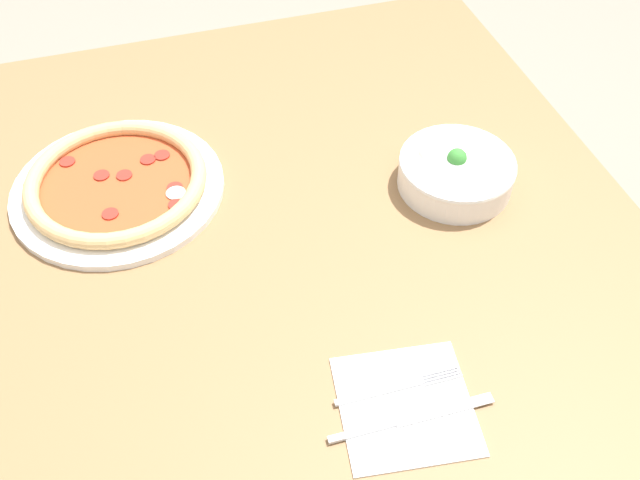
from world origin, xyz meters
TOP-DOWN VIEW (x-y plane):
  - ground_plane at (0.00, 0.00)m, footprint 8.00×8.00m
  - dining_table at (0.00, 0.00)m, footprint 1.27×1.05m
  - pizza at (-0.19, -0.27)m, footprint 0.35×0.35m
  - bowl at (-0.05, 0.26)m, footprint 0.19×0.19m
  - napkin at (0.31, 0.03)m, footprint 0.19×0.19m
  - fork at (0.29, 0.03)m, footprint 0.02×0.17m
  - knife at (0.33, 0.02)m, footprint 0.02×0.22m

SIDE VIEW (x-z plane):
  - ground_plane at x=0.00m, z-range 0.00..0.00m
  - dining_table at x=0.00m, z-range 0.28..1.03m
  - napkin at x=0.31m, z-range 0.75..0.75m
  - knife at x=0.33m, z-range 0.75..0.76m
  - fork at x=0.29m, z-range 0.75..0.76m
  - pizza at x=-0.19m, z-range 0.75..0.79m
  - bowl at x=-0.05m, z-range 0.75..0.82m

